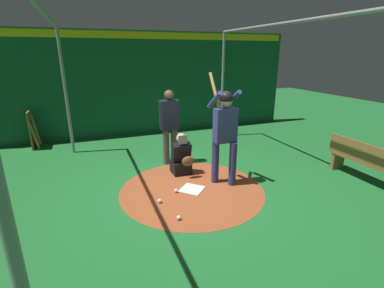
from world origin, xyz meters
The scene contains 13 objects.
ground_plane centered at (0.00, 0.00, 0.00)m, with size 26.23×26.23×0.00m, color #1E6B2D.
dirt_circle centered at (0.00, 0.00, 0.00)m, with size 2.83×2.83×0.01m, color #9E4C28.
home_plate centered at (0.00, 0.00, 0.01)m, with size 0.42×0.42×0.01m, color white.
batter centered at (-0.06, 0.71, 1.17)m, with size 0.68×0.49×2.22m.
catcher centered at (-0.82, 0.06, 0.36)m, with size 0.58×0.40×0.93m.
umpire centered at (-1.51, 0.01, 1.00)m, with size 0.22×0.49×1.77m.
back_wall centered at (-4.45, 0.00, 1.63)m, with size 0.22×10.23×3.23m.
cage_frame centered at (0.00, 0.00, 2.26)m, with size 6.46×4.52×3.19m.
bat_rack centered at (-4.20, -3.26, 0.49)m, with size 0.94×0.22×1.05m.
bench centered at (1.00, 3.47, 0.45)m, with size 1.82×0.36×0.85m.
baseball_0 centered at (0.91, -0.58, 0.04)m, with size 0.07×0.07×0.07m, color white.
baseball_1 centered at (0.01, -0.33, 0.04)m, with size 0.07×0.07×0.07m, color white.
baseball_2 centered at (0.28, -0.73, 0.04)m, with size 0.07×0.07×0.07m, color white.
Camera 1 is at (4.67, -1.78, 2.58)m, focal length 26.31 mm.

